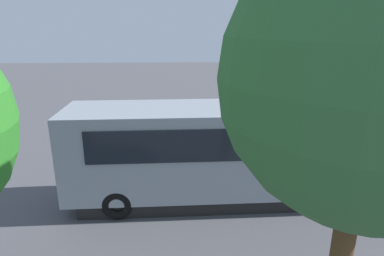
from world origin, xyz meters
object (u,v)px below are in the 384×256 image
tour_bus (238,153)px  tree_centre (374,55)px  spectator_right (185,142)px  spectator_far_left (250,141)px  spectator_left (233,143)px  spectator_centre (211,143)px  stunt_motorcycle (139,117)px  parked_motorcycle_silver (215,160)px

tour_bus → tree_centre: tree_centre is taller
tour_bus → spectator_right: (1.77, -2.79, -0.59)m
spectator_far_left → spectator_left: bearing=2.2°
tour_bus → spectator_centre: (0.66, -2.83, -0.65)m
stunt_motorcycle → tree_centre: 14.76m
spectator_left → parked_motorcycle_silver: (0.84, 0.56, -0.54)m
tour_bus → stunt_motorcycle: size_ratio=5.63×
spectator_right → stunt_motorcycle: bearing=-60.6°
spectator_centre → spectator_right: (1.10, 0.04, 0.06)m
spectator_left → stunt_motorcycle: bearing=-44.0°
spectator_far_left → stunt_motorcycle: bearing=-39.6°
tour_bus → spectator_right: size_ratio=6.44×
spectator_centre → stunt_motorcycle: stunt_motorcycle is taller
tour_bus → parked_motorcycle_silver: 2.54m
spectator_left → spectator_right: spectator_right is taller
stunt_motorcycle → tour_bus: bearing=120.6°
tour_bus → stunt_motorcycle: bearing=-59.4°
parked_motorcycle_silver → stunt_motorcycle: (3.62, -4.87, 0.53)m
spectator_far_left → parked_motorcycle_silver: spectator_far_left is taller
spectator_left → spectator_far_left: bearing=-177.8°
spectator_left → spectator_centre: (0.96, -0.09, -0.02)m
tour_bus → stunt_motorcycle: tour_bus is taller
spectator_centre → tree_centre: bearing=96.5°
spectator_left → parked_motorcycle_silver: bearing=33.4°
parked_motorcycle_silver → tree_centre: 9.84m
spectator_centre → parked_motorcycle_silver: bearing=100.3°
parked_motorcycle_silver → spectator_centre: bearing=-79.7°
spectator_far_left → spectator_left: spectator_far_left is taller
spectator_left → parked_motorcycle_silver: spectator_left is taller
spectator_left → tree_centre: bearing=90.5°
parked_motorcycle_silver → tour_bus: bearing=104.1°
spectator_far_left → tree_centre: 10.06m
tour_bus → spectator_left: size_ratio=6.64×
spectator_far_left → spectator_left: (0.72, 0.03, -0.04)m
spectator_far_left → spectator_right: 2.78m
spectator_left → stunt_motorcycle: size_ratio=0.85×
tour_bus → spectator_far_left: (-1.02, -2.77, -0.59)m
tour_bus → stunt_motorcycle: 8.22m
parked_motorcycle_silver → spectator_left: bearing=-146.6°
spectator_right → stunt_motorcycle: size_ratio=0.87×
spectator_centre → spectator_right: 1.10m
parked_motorcycle_silver → tree_centre: bearing=96.2°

